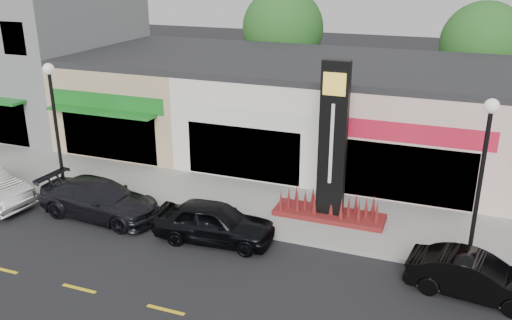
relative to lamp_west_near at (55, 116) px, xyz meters
The scene contains 15 objects.
ground 9.07m from the lamp_west_near, 17.35° to the right, with size 120.00×120.00×0.00m, color black.
sidewalk 8.89m from the lamp_west_near, 13.02° to the left, with size 52.00×4.30×0.15m, color gray.
curb 8.70m from the lamp_west_near, ahead, with size 52.00×0.20×0.15m, color gray.
building_grey_2story 13.45m from the lamp_west_near, 138.08° to the left, with size 12.00×10.95×8.30m.
shop_beige 9.04m from the lamp_west_near, 93.19° to the left, with size 7.00×10.85×4.80m.
shop_cream 11.13m from the lamp_west_near, 54.08° to the left, with size 7.00×10.01×4.80m.
shop_pink_w 16.25m from the lamp_west_near, 33.61° to the left, with size 7.00×10.01×4.80m.
tree_rear_west 17.55m from the lamp_west_near, 76.76° to the left, with size 5.20×5.20×7.83m.
tree_rear_mid 23.39m from the lamp_west_near, 46.74° to the left, with size 4.80×4.80×7.29m.
lamp_west_near is the anchor object (origin of this frame).
lamp_east_near 16.00m from the lamp_west_near, ahead, with size 0.44×0.44×5.47m.
pylon_sign 11.19m from the lamp_west_near, ahead, with size 4.20×1.30×6.00m.
car_dark_sedan 3.97m from the lamp_west_near, 22.69° to the right, with size 4.98×2.03×1.45m, color black.
car_black_sedan 8.16m from the lamp_west_near, ahead, with size 4.30×1.73×1.47m, color black.
car_black_conv 16.50m from the lamp_west_near, ahead, with size 3.90×1.36×1.29m, color black.
Camera 1 is at (7.05, -14.22, 9.39)m, focal length 38.00 mm.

